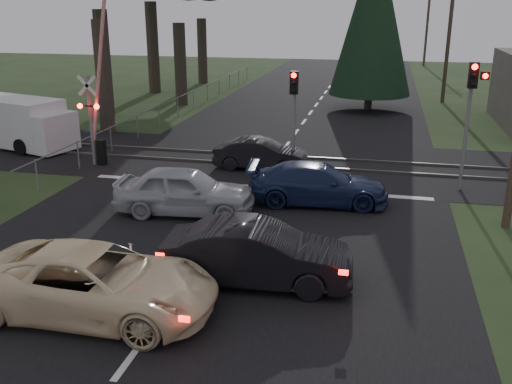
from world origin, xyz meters
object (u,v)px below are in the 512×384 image
(traffic_signal_center, at_px, (294,104))
(silver_car, at_px, (185,191))
(traffic_signal_right, at_px, (471,102))
(cream_coupe, at_px, (95,282))
(dark_car_far, at_px, (261,154))
(utility_pole_mid, at_px, (449,33))
(crossing_signal, at_px, (96,118))
(dark_hatchback, at_px, (257,254))
(white_van, at_px, (19,123))
(utility_pole_far, at_px, (428,21))
(blue_sedan, at_px, (318,184))

(traffic_signal_center, relative_size, silver_car, 0.89)
(traffic_signal_right, relative_size, cream_coupe, 0.86)
(dark_car_far, bearing_deg, utility_pole_mid, -25.93)
(crossing_signal, height_order, dark_hatchback, crossing_signal)
(silver_car, distance_m, white_van, 12.83)
(traffic_signal_center, relative_size, dark_car_far, 1.06)
(dark_hatchback, distance_m, white_van, 18.12)
(dark_hatchback, bearing_deg, utility_pole_mid, -16.76)
(traffic_signal_right, xyz_separation_m, white_van, (-20.01, 2.39, -2.13))
(white_van, bearing_deg, dark_car_far, 10.86)
(traffic_signal_right, distance_m, utility_pole_mid, 20.60)
(white_van, bearing_deg, dark_hatchback, -21.87)
(crossing_signal, xyz_separation_m, dark_hatchback, (9.02, -9.16, -1.29))
(traffic_signal_right, distance_m, utility_pole_far, 45.56)
(traffic_signal_center, distance_m, blue_sedan, 4.55)
(crossing_signal, xyz_separation_m, cream_coupe, (5.82, -11.36, -1.29))
(utility_pole_mid, height_order, dark_hatchback, utility_pole_mid)
(crossing_signal, xyz_separation_m, silver_car, (5.61, -4.84, -1.27))
(utility_pole_far, height_order, dark_hatchback, utility_pole_far)
(dark_hatchback, bearing_deg, cream_coupe, 120.79)
(dark_hatchback, relative_size, silver_car, 1.02)
(utility_pole_mid, distance_m, blue_sedan, 24.19)
(utility_pole_far, bearing_deg, crossing_signal, -109.23)
(cream_coupe, height_order, white_van, white_van)
(utility_pole_mid, height_order, white_van, utility_pole_mid)
(utility_pole_mid, xyz_separation_m, dark_hatchback, (-6.75, -29.37, -3.95))
(traffic_signal_right, bearing_deg, blue_sedan, -153.26)
(blue_sedan, bearing_deg, traffic_signal_right, -68.98)
(cream_coupe, bearing_deg, silver_car, 1.76)
(crossing_signal, height_order, traffic_signal_center, crossing_signal)
(blue_sedan, relative_size, dark_car_far, 1.25)
(crossing_signal, height_order, traffic_signal_right, crossing_signal)
(traffic_signal_center, height_order, cream_coupe, traffic_signal_center)
(traffic_signal_center, relative_size, white_van, 0.64)
(traffic_signal_right, xyz_separation_m, blue_sedan, (-5.06, -2.55, -2.61))
(cream_coupe, bearing_deg, utility_pole_mid, -17.61)
(traffic_signal_center, xyz_separation_m, white_van, (-13.47, 1.18, -1.62))
(utility_pole_far, height_order, cream_coupe, utility_pole_far)
(silver_car, bearing_deg, dark_car_far, -18.55)
(cream_coupe, relative_size, dark_car_far, 1.42)
(utility_pole_mid, xyz_separation_m, cream_coupe, (-9.95, -31.58, -3.96))
(crossing_signal, height_order, blue_sedan, crossing_signal)
(dark_car_far, bearing_deg, crossing_signal, 96.03)
(traffic_signal_center, height_order, utility_pole_mid, utility_pole_mid)
(traffic_signal_right, bearing_deg, dark_hatchback, -123.26)
(crossing_signal, relative_size, cream_coupe, 1.27)
(dark_hatchback, relative_size, blue_sedan, 0.97)
(traffic_signal_center, xyz_separation_m, dark_hatchback, (0.75, -10.05, -2.03))
(blue_sedan, bearing_deg, dark_hatchback, 167.59)
(dark_hatchback, bearing_deg, dark_car_far, 7.99)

